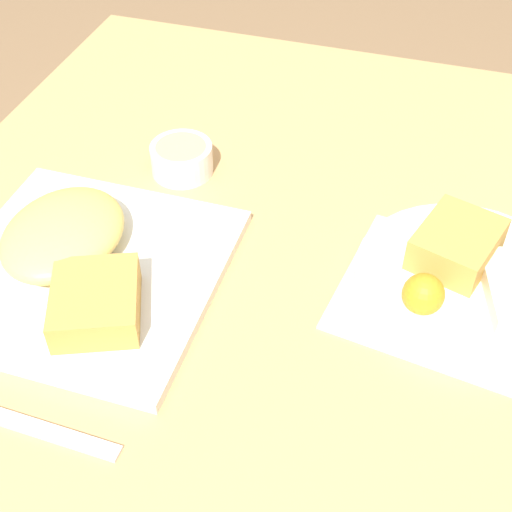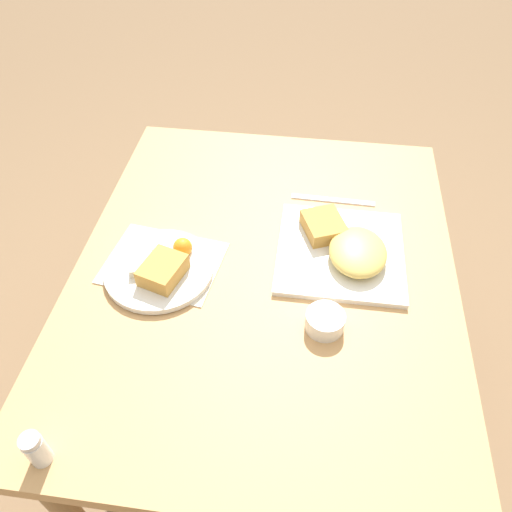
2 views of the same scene
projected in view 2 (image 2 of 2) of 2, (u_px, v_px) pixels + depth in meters
ground_plane at (262, 414)px, 1.66m from camera, size 8.00×8.00×0.00m
dining_table at (264, 290)px, 1.19m from camera, size 1.06×0.86×0.73m
menu_card at (163, 263)px, 1.14m from camera, size 0.23×0.28×0.00m
plate_square_near at (345, 248)px, 1.14m from camera, size 0.29×0.29×0.06m
plate_oval_far at (160, 267)px, 1.10m from camera, size 0.24×0.24×0.05m
sauce_ramekin at (325, 321)px, 1.00m from camera, size 0.08×0.08×0.04m
salt_shaker at (37, 450)px, 0.81m from camera, size 0.04×0.04×0.08m
butter_knife at (333, 200)px, 1.29m from camera, size 0.02×0.21×0.00m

